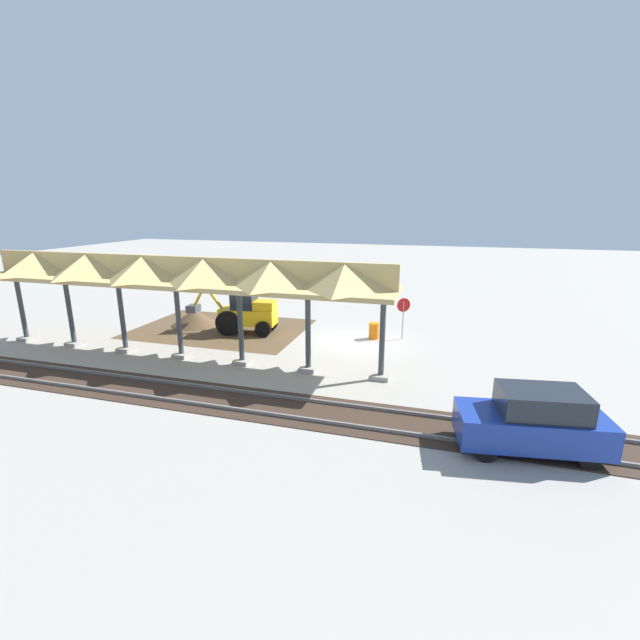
# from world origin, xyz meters

# --- Properties ---
(ground_plane) EXTENTS (120.00, 120.00, 0.00)m
(ground_plane) POSITION_xyz_m (0.00, 0.00, 0.00)
(ground_plane) COLOR #9E998E
(dirt_work_zone) EXTENTS (9.90, 7.00, 0.01)m
(dirt_work_zone) POSITION_xyz_m (8.38, -0.28, 0.00)
(dirt_work_zone) COLOR brown
(dirt_work_zone) RESTS_ON ground
(platform_canopy) EXTENTS (20.59, 3.20, 4.90)m
(platform_canopy) POSITION_xyz_m (7.76, 4.72, 4.16)
(platform_canopy) COLOR #9E998E
(platform_canopy) RESTS_ON ground
(rail_tracks) EXTENTS (60.00, 2.58, 0.15)m
(rail_tracks) POSITION_xyz_m (0.00, 8.43, 0.03)
(rail_tracks) COLOR slate
(rail_tracks) RESTS_ON ground
(stop_sign) EXTENTS (0.67, 0.41, 2.31)m
(stop_sign) POSITION_xyz_m (-2.25, -1.20, 1.66)
(stop_sign) COLOR gray
(stop_sign) RESTS_ON ground
(backhoe) EXTENTS (5.33, 2.00, 2.82)m
(backhoe) POSITION_xyz_m (6.58, 0.01, 1.26)
(backhoe) COLOR #EAB214
(backhoe) RESTS_ON ground
(dirt_mound) EXTENTS (5.70, 5.70, 2.01)m
(dirt_mound) POSITION_xyz_m (10.33, -0.55, 0.00)
(dirt_mound) COLOR brown
(dirt_mound) RESTS_ON ground
(distant_parked_car) EXTENTS (4.41, 2.33, 1.98)m
(distant_parked_car) POSITION_xyz_m (-7.04, 9.01, 0.98)
(distant_parked_car) COLOR navy
(distant_parked_car) RESTS_ON ground
(traffic_barrel) EXTENTS (0.56, 0.56, 0.90)m
(traffic_barrel) POSITION_xyz_m (-0.74, -0.85, 0.45)
(traffic_barrel) COLOR orange
(traffic_barrel) RESTS_ON ground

